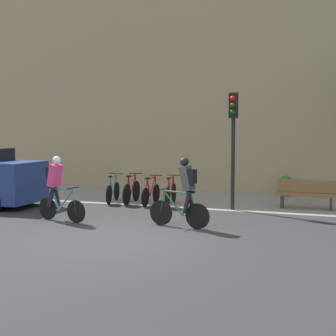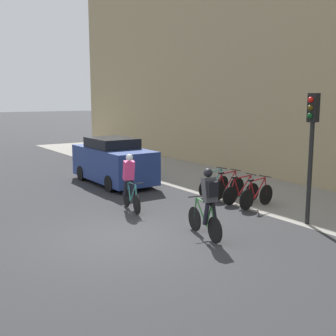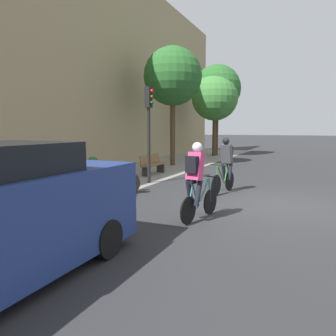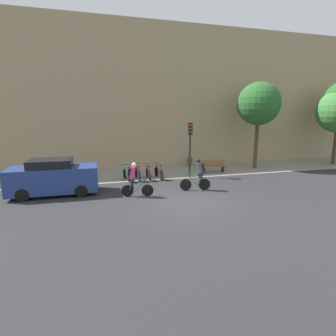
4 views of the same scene
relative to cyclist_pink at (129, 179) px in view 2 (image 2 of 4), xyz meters
name	(u,v)px [view 2 (image 2 of 4)]	position (x,y,z in m)	size (l,w,h in m)	color
ground	(122,238)	(2.33, -1.50, -0.95)	(200.00, 200.00, 0.00)	#2B2B2D
kerb_strip	(300,201)	(2.33, 5.25, -0.94)	(44.00, 4.50, 0.01)	gray
cyclist_pink	(129,179)	(0.00, 0.00, 0.00)	(1.59, 0.55, 1.74)	black
cyclist_grey	(208,201)	(3.54, 0.23, 0.00)	(1.66, 0.53, 1.76)	black
parked_bike_0	(214,184)	(0.01, 3.42, -0.56)	(0.47, 1.60, 0.95)	black
parked_bike_1	(227,187)	(0.70, 3.42, -0.54)	(0.46, 1.65, 0.99)	black
parked_bike_2	(241,192)	(1.39, 3.42, -0.56)	(0.46, 1.61, 0.94)	black
parked_bike_3	(257,195)	(2.08, 3.42, -0.55)	(0.46, 1.65, 0.97)	black
traffic_light_pole	(312,135)	(4.13, 3.27, 1.52)	(0.26, 0.30, 3.56)	black
parked_car	(113,162)	(-3.90, 1.41, -0.05)	(4.30, 1.84, 1.85)	navy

